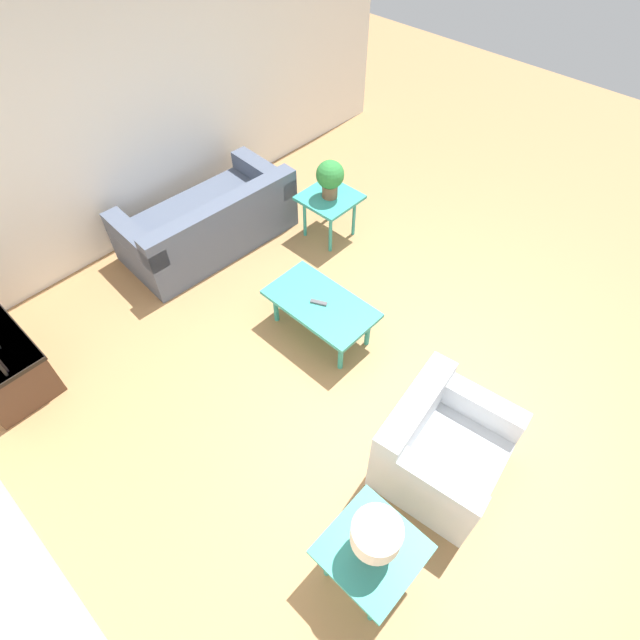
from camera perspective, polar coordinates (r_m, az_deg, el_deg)
The scene contains 10 objects.
ground_plane at distance 4.88m, azimuth 4.76°, elevation -3.16°, with size 14.00×14.00×0.00m, color #A87A4C.
wall_right at distance 5.92m, azimuth -19.42°, elevation 21.84°, with size 0.12×7.20×2.70m.
sofa at distance 5.88m, azimuth -12.51°, elevation 10.76°, with size 1.06×1.96×0.74m.
armchair at distance 4.06m, azimuth 13.52°, elevation -14.08°, with size 0.93×1.01×0.78m.
coffee_table at distance 4.70m, azimuth 0.08°, elevation 1.63°, with size 1.06×0.58×0.43m.
side_table_plant at distance 5.75m, azimuth 1.11°, elevation 13.35°, with size 0.59×0.59×0.54m.
side_table_lamp at distance 3.54m, azimuth 5.91°, elevation -24.90°, with size 0.59×0.59×0.54m.
potted_plant at distance 5.56m, azimuth 1.16°, elevation 16.06°, with size 0.31×0.31×0.43m.
table_lamp at distance 3.23m, azimuth 6.41°, elevation -23.33°, with size 0.31×0.31×0.38m.
remote_control at distance 4.65m, azimuth -0.14°, elevation 2.01°, with size 0.16×0.11×0.02m.
Camera 1 is at (-1.72, 2.42, 3.87)m, focal length 28.00 mm.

